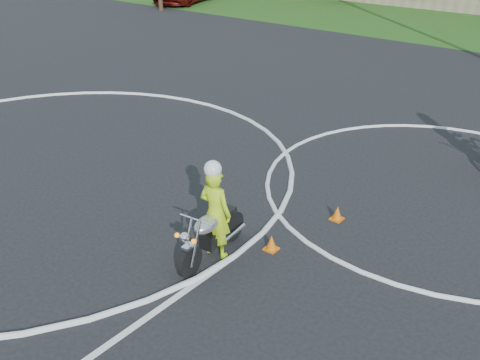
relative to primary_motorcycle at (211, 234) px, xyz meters
The scene contains 5 objects.
grass_strip 24.94m from the primary_motorcycle, 103.18° to the left, with size 120.00×10.00×0.02m, color #1E4714.
course_markings 3.91m from the primary_motorcycle, 155.07° to the left, with size 19.05×19.05×0.12m.
primary_motorcycle is the anchor object (origin of this frame).
rider_primary_grp 0.44m from the primary_motorcycle, 93.17° to the left, with size 0.66×0.48×1.88m.
traffic_cones 1.14m from the primary_motorcycle, 153.03° to the left, with size 20.83×10.83×0.30m.
Camera 1 is at (11.14, -3.17, 5.57)m, focal length 40.00 mm.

